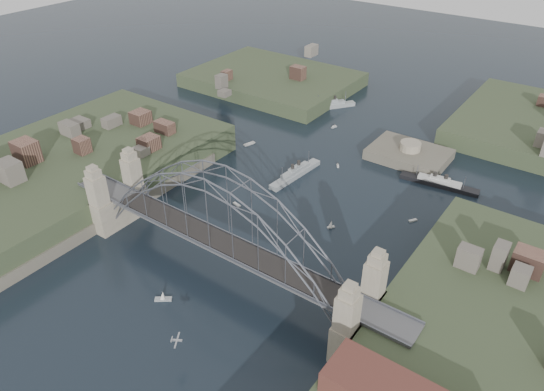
{
  "coord_description": "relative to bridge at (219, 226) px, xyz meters",
  "views": [
    {
      "loc": [
        55.44,
        -59.08,
        71.69
      ],
      "look_at": [
        0.0,
        18.0,
        10.0
      ],
      "focal_mm": 33.31,
      "sensor_mm": 36.0,
      "label": 1
    }
  ],
  "objects": [
    {
      "name": "ground",
      "position": [
        0.0,
        0.0,
        -12.32
      ],
      "size": [
        500.0,
        500.0,
        0.0
      ],
      "primitive_type": "plane",
      "color": "black",
      "rests_on": "ground"
    },
    {
      "name": "bridge",
      "position": [
        0.0,
        0.0,
        0.0
      ],
      "size": [
        84.0,
        13.8,
        24.6
      ],
      "color": "#505053",
      "rests_on": "ground"
    },
    {
      "name": "shore_west",
      "position": [
        -57.32,
        0.0,
        -10.35
      ],
      "size": [
        50.5,
        90.0,
        12.0
      ],
      "color": "#333F26",
      "rests_on": "ground"
    },
    {
      "name": "headland_nw",
      "position": [
        -55.0,
        95.0,
        -11.82
      ],
      "size": [
        60.0,
        45.0,
        9.0
      ],
      "primitive_type": "cube",
      "color": "#333F26",
      "rests_on": "ground"
    },
    {
      "name": "fort_island",
      "position": [
        12.0,
        70.0,
        -12.66
      ],
      "size": [
        22.0,
        16.0,
        9.4
      ],
      "color": "#575244",
      "rests_on": "ground"
    },
    {
      "name": "naval_cruiser_near",
      "position": [
        -9.4,
        42.19,
        -11.41
      ],
      "size": [
        4.25,
        19.73,
        5.87
      ],
      "color": "#9AA1A3",
      "rests_on": "ground"
    },
    {
      "name": "naval_cruiser_far",
      "position": [
        -25.32,
        89.46,
        -11.4
      ],
      "size": [
        12.29,
        15.75,
        5.96
      ],
      "color": "#9AA1A3",
      "rests_on": "ground"
    },
    {
      "name": "ocean_liner",
      "position": [
        24.62,
        60.63,
        -11.53
      ],
      "size": [
        20.98,
        5.23,
        5.1
      ],
      "color": "black",
      "rests_on": "ground"
    },
    {
      "name": "aeroplane",
      "position": [
        8.68,
        -21.72,
        -7.0
      ],
      "size": [
        2.12,
        3.13,
        0.51
      ],
      "color": "#9E9FA5"
    },
    {
      "name": "small_boat_a",
      "position": [
        -13.62,
        21.6,
        -12.17
      ],
      "size": [
        2.52,
        1.36,
        0.45
      ],
      "color": "beige",
      "rests_on": "ground"
    },
    {
      "name": "small_boat_b",
      "position": [
        10.6,
        27.22,
        -11.34
      ],
      "size": [
        1.55,
        1.77,
        2.38
      ],
      "color": "beige",
      "rests_on": "ground"
    },
    {
      "name": "small_boat_c",
      "position": [
        -4.31,
        -12.87,
        -11.63
      ],
      "size": [
        3.32,
        2.91,
        2.38
      ],
      "color": "beige",
      "rests_on": "ground"
    },
    {
      "name": "small_boat_d",
      "position": [
        25.35,
        41.2,
        -12.17
      ],
      "size": [
        1.74,
        2.17,
        0.45
      ],
      "color": "beige",
      "rests_on": "ground"
    },
    {
      "name": "small_boat_e",
      "position": [
        -31.69,
        50.01,
        -12.17
      ],
      "size": [
        2.23,
        4.0,
        0.45
      ],
      "color": "beige",
      "rests_on": "ground"
    },
    {
      "name": "small_boat_f",
      "position": [
        -2.59,
        53.86,
        -12.03
      ],
      "size": [
        1.45,
        1.63,
        1.43
      ],
      "color": "beige",
      "rests_on": "ground"
    },
    {
      "name": "small_boat_h",
      "position": [
        -16.35,
        75.78,
        -12.04
      ],
      "size": [
        1.19,
        2.24,
        1.43
      ],
      "color": "beige",
      "rests_on": "ground"
    },
    {
      "name": "small_boat_i",
      "position": [
        34.81,
        17.78,
        -11.4
      ],
      "size": [
        2.2,
        1.25,
        2.38
      ],
      "color": "beige",
      "rests_on": "ground"
    }
  ]
}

